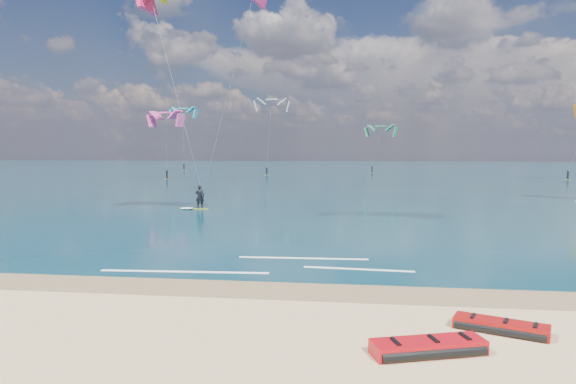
% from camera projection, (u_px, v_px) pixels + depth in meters
% --- Properties ---
extents(ground, '(320.00, 320.00, 0.00)m').
position_uv_depth(ground, '(321.00, 195.00, 54.35)').
color(ground, tan).
rests_on(ground, ground).
extents(wet_sand_strip, '(320.00, 2.40, 0.01)m').
position_uv_depth(wet_sand_strip, '(253.00, 289.00, 17.78)').
color(wet_sand_strip, brown).
rests_on(wet_sand_strip, ground).
extents(sea, '(320.00, 200.00, 0.04)m').
position_uv_depth(sea, '(339.00, 171.00, 117.62)').
color(sea, '#0B343D').
rests_on(sea, ground).
extents(packed_kite_left, '(3.12, 1.96, 0.40)m').
position_uv_depth(packed_kite_left, '(428.00, 354.00, 12.14)').
color(packed_kite_left, '#B90911').
rests_on(packed_kite_left, ground).
extents(packed_kite_mid, '(2.73, 1.88, 0.36)m').
position_uv_depth(packed_kite_mid, '(500.00, 332.00, 13.60)').
color(packed_kite_mid, '#A60D0B').
rests_on(packed_kite_mid, ground).
extents(kitesurfer_main, '(10.01, 10.03, 17.65)m').
position_uv_depth(kitesurfer_main, '(200.00, 90.00, 36.33)').
color(kitesurfer_main, '#D4F11C').
rests_on(kitesurfer_main, sea).
extents(shoreline_foam, '(12.39, 3.63, 0.01)m').
position_uv_depth(shoreline_foam, '(272.00, 266.00, 21.11)').
color(shoreline_foam, white).
rests_on(shoreline_foam, ground).
extents(distant_kites, '(80.17, 38.86, 14.19)m').
position_uv_depth(distant_kites, '(301.00, 143.00, 94.69)').
color(distant_kites, '#949199').
rests_on(distant_kites, ground).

